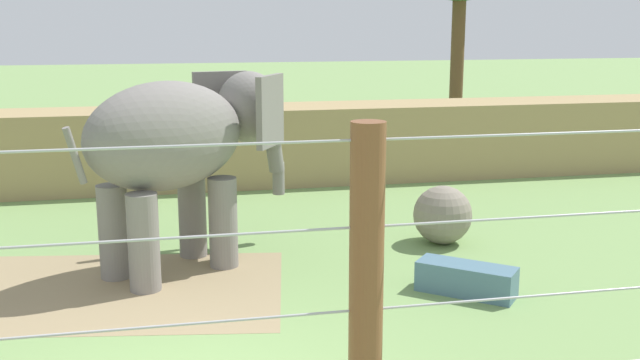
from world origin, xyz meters
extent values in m
cube|color=#937F5B|center=(-0.79, 3.49, 0.00)|extent=(5.32, 4.05, 0.01)
cube|color=tan|center=(0.00, 10.38, 0.91)|extent=(36.00, 1.80, 1.83)
cylinder|color=gray|center=(0.40, 4.90, 0.72)|extent=(0.46, 0.46, 1.45)
cylinder|color=gray|center=(0.86, 4.24, 0.72)|extent=(0.46, 0.46, 1.45)
cylinder|color=gray|center=(-0.81, 4.05, 0.72)|extent=(0.46, 0.46, 1.45)
cylinder|color=gray|center=(-0.35, 3.39, 0.72)|extent=(0.46, 0.46, 1.45)
ellipsoid|color=gray|center=(0.03, 4.15, 2.15)|extent=(3.03, 2.73, 1.66)
ellipsoid|color=gray|center=(1.41, 5.11, 2.44)|extent=(1.49, 1.52, 1.20)
cube|color=gray|center=(0.97, 5.56, 2.44)|extent=(0.94, 0.26, 1.14)
cube|color=gray|center=(1.68, 4.54, 2.44)|extent=(0.56, 0.86, 1.14)
cylinder|color=gray|center=(1.77, 5.37, 2.02)|extent=(0.60, 0.56, 0.65)
cylinder|color=gray|center=(1.88, 5.44, 1.56)|extent=(0.46, 0.43, 0.61)
cylinder|color=gray|center=(1.94, 5.49, 1.13)|extent=(0.30, 0.30, 0.57)
cylinder|color=gray|center=(-1.20, 3.29, 2.05)|extent=(0.32, 0.26, 0.83)
sphere|color=gray|center=(4.73, 4.71, 0.52)|extent=(1.03, 1.03, 1.03)
cylinder|color=brown|center=(1.39, -2.34, 1.60)|extent=(0.25, 0.25, 3.20)
cylinder|color=#B7B7BC|center=(0.00, -2.34, 1.82)|extent=(9.54, 0.02, 0.02)
cylinder|color=#B7B7BC|center=(0.00, -2.34, 2.45)|extent=(9.54, 0.02, 0.02)
cylinder|color=#B7B7BC|center=(0.00, -2.34, 3.07)|extent=(9.54, 0.02, 0.02)
cube|color=slate|center=(4.17, 2.29, 0.22)|extent=(1.39, 1.29, 0.44)
cylinder|color=brown|center=(9.51, 16.07, 2.43)|extent=(0.44, 0.44, 4.86)
camera|label=1|loc=(0.02, -7.26, 3.89)|focal=41.97mm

